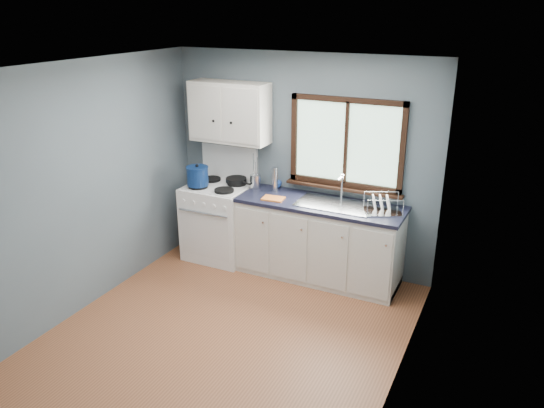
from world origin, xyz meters
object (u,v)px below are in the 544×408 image
at_px(utensil_crock, 255,181).
at_px(dish_rack, 382,208).
at_px(gas_range, 219,219).
at_px(thermos, 275,179).
at_px(stockpot, 197,176).
at_px(sink, 335,210).
at_px(skillet, 236,180).
at_px(base_cabinets, 318,244).

distance_m(utensil_crock, dish_rack, 1.57).
height_order(gas_range, thermos, gas_range).
xyz_separation_m(gas_range, utensil_crock, (0.43, 0.15, 0.51)).
xyz_separation_m(stockpot, dish_rack, (2.18, 0.18, -0.10)).
relative_size(sink, thermos, 2.89).
bearing_deg(gas_range, stockpot, -138.47).
xyz_separation_m(skillet, stockpot, (-0.35, -0.30, 0.09)).
bearing_deg(skillet, thermos, 19.38).
relative_size(sink, utensil_crock, 2.00).
bearing_deg(utensil_crock, gas_range, -161.36).
distance_m(base_cabinets, thermos, 0.91).
bearing_deg(base_cabinets, sink, -0.13).
relative_size(sink, stockpot, 3.17).
bearing_deg(utensil_crock, stockpot, -153.53).
xyz_separation_m(stockpot, thermos, (0.87, 0.31, -0.01)).
distance_m(gas_range, dish_rack, 2.06).
bearing_deg(base_cabinets, stockpot, -173.16).
distance_m(skillet, dish_rack, 1.83).
height_order(gas_range, stockpot, gas_range).
bearing_deg(thermos, base_cabinets, -11.72).
xyz_separation_m(skillet, utensil_crock, (0.26, 0.00, 0.02)).
height_order(utensil_crock, thermos, utensil_crock).
bearing_deg(dish_rack, sink, 155.80).
distance_m(sink, thermos, 0.83).
xyz_separation_m(utensil_crock, thermos, (0.26, -0.00, 0.06)).
xyz_separation_m(gas_range, stockpot, (-0.18, -0.16, 0.58)).
bearing_deg(thermos, skillet, -179.74).
bearing_deg(gas_range, utensil_crock, 18.64).
distance_m(gas_range, thermos, 0.91).
distance_m(gas_range, stockpot, 0.63).
bearing_deg(skillet, gas_range, -121.37).
distance_m(gas_range, skillet, 0.54).
relative_size(gas_range, skillet, 3.37).
bearing_deg(skillet, stockpot, -120.33).
bearing_deg(sink, gas_range, -179.29).
bearing_deg(sink, stockpot, -173.91).
distance_m(thermos, dish_rack, 1.32).
bearing_deg(skillet, base_cabinets, 12.82).
relative_size(utensil_crock, dish_rack, 0.90).
distance_m(skillet, utensil_crock, 0.26).
relative_size(skillet, utensil_crock, 0.96).
height_order(sink, utensil_crock, utensil_crock).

